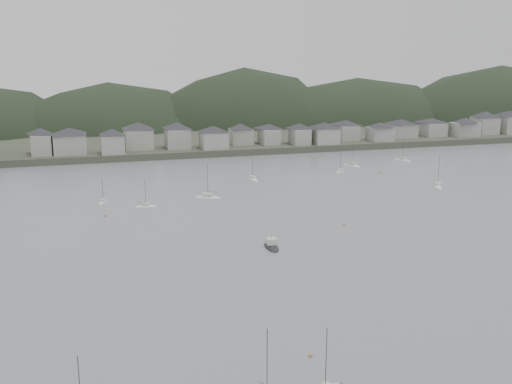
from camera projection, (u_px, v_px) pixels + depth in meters
name	position (u px, v px, depth m)	size (l,w,h in m)	color
ground	(376.00, 318.00, 103.21)	(900.00, 900.00, 0.00)	slate
far_shore_land	(160.00, 124.00, 378.34)	(900.00, 250.00, 3.00)	#383D2D
forested_ridge	(174.00, 149.00, 358.68)	(851.55, 103.94, 102.57)	black
waterfront_town	(293.00, 131.00, 286.37)	(451.48, 28.46, 12.92)	gray
sailboat_lead	(103.00, 202.00, 183.85)	(4.32, 6.27, 8.29)	silver
moored_fleet	(234.00, 223.00, 161.44)	(243.24, 177.53, 13.26)	silver
motor_launch_far	(271.00, 246.00, 141.12)	(3.34, 8.37, 3.96)	black
mooring_buoys	(287.00, 231.00, 153.66)	(171.10, 138.19, 0.70)	#BB6E3E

